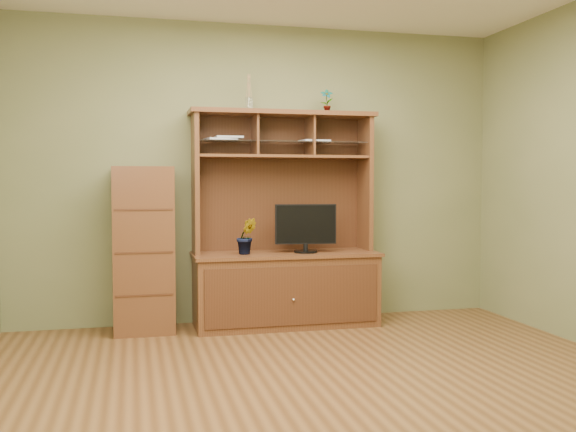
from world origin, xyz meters
name	(u,v)px	position (x,y,z in m)	size (l,w,h in m)	color
room	(325,169)	(0.00, 0.00, 1.35)	(4.54, 4.04, 2.74)	#533317
media_hutch	(285,266)	(0.16, 1.73, 0.52)	(1.66, 0.61, 1.90)	#4E2A16
monitor	(306,227)	(0.33, 1.65, 0.88)	(0.54, 0.21, 0.43)	black
orchid_plant	(247,236)	(-0.20, 1.65, 0.81)	(0.17, 0.14, 0.31)	#325D1F
top_plant	(327,101)	(0.56, 1.80, 2.01)	(0.11, 0.08, 0.22)	#2B5F21
reed_diffuser	(249,96)	(-0.15, 1.81, 2.02)	(0.06, 0.06, 0.32)	silver
magazines	(254,139)	(-0.10, 1.80, 1.65)	(1.12, 0.23, 0.04)	#BCBCC1
side_cabinet	(144,250)	(-1.07, 1.75, 0.70)	(0.50, 0.46, 1.40)	#4E2A16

